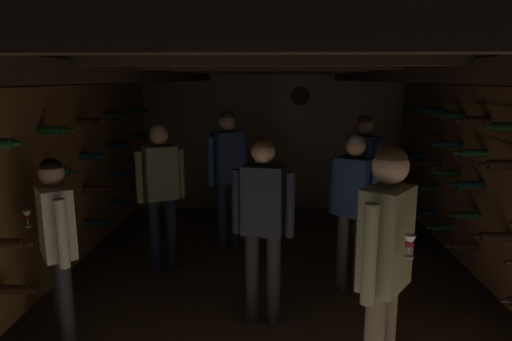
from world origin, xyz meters
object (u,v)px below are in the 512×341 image
person_guest_mid_right (353,199)px  person_guest_mid_left (57,237)px  person_guest_far_right (363,171)px  display_bottle (257,162)px  person_guest_far_left (161,184)px  wine_crate_stack (257,204)px  person_guest_near_right (385,257)px  person_guest_rear_center (228,167)px  person_host_center (263,214)px

person_guest_mid_right → person_guest_mid_left: size_ratio=1.04×
person_guest_far_right → display_bottle: bearing=157.6°
display_bottle → person_guest_far_right: bearing=-22.4°
person_guest_far_left → person_guest_far_right: (2.30, 0.62, 0.04)m
wine_crate_stack → person_guest_near_right: 3.49m
person_guest_mid_right → person_guest_near_right: person_guest_near_right is taller
person_guest_far_right → person_guest_far_left: bearing=-164.9°
person_guest_far_left → display_bottle: bearing=48.8°
display_bottle → person_guest_far_right: (1.29, -0.53, -0.00)m
person_guest_mid_right → person_guest_rear_center: bearing=140.9°
person_guest_mid_left → person_guest_far_left: (0.44, 1.49, 0.08)m
person_host_center → person_guest_rear_center: 1.76m
wine_crate_stack → person_guest_rear_center: person_guest_rear_center is taller
wine_crate_stack → display_bottle: bearing=-68.0°
wine_crate_stack → display_bottle: size_ratio=2.57×
person_guest_far_right → person_guest_mid_right: bearing=-105.2°
wine_crate_stack → person_host_center: 2.31m
person_guest_mid_left → person_guest_far_left: 1.56m
person_guest_mid_left → person_guest_far_right: (2.74, 2.11, 0.11)m
person_guest_near_right → person_guest_far_left: (-1.90, 2.15, -0.07)m
person_guest_far_left → person_guest_far_right: person_guest_far_right is taller
wine_crate_stack → person_guest_mid_left: size_ratio=0.58×
display_bottle → person_host_center: person_host_center is taller
person_guest_near_right → person_guest_far_right: 2.80m
display_bottle → person_guest_far_left: person_guest_far_left is taller
wine_crate_stack → person_guest_mid_left: (-1.44, -2.66, 0.47)m
person_guest_far_right → wine_crate_stack: bearing=157.1°
person_guest_near_right → person_guest_far_right: bearing=81.8°
person_guest_near_right → person_guest_far_left: person_guest_near_right is taller
person_guest_near_right → person_guest_rear_center: bearing=113.9°
person_guest_mid_left → person_host_center: bearing=14.9°
person_guest_mid_left → person_guest_far_right: size_ratio=0.91×
person_guest_near_right → person_host_center: bearing=125.1°
person_guest_rear_center → person_guest_mid_right: bearing=-39.1°
person_guest_rear_center → person_guest_far_right: size_ratio=1.03×
display_bottle → person_guest_near_right: 3.42m
wine_crate_stack → person_guest_mid_left: person_guest_mid_left is taller
display_bottle → person_guest_far_left: 1.53m
display_bottle → person_guest_rear_center: (-0.34, -0.53, 0.03)m
display_bottle → person_guest_mid_left: (-1.45, -2.64, -0.12)m
person_host_center → person_guest_mid_right: size_ratio=1.03×
wine_crate_stack → person_guest_far_right: (1.30, -0.55, 0.58)m
wine_crate_stack → person_guest_mid_right: bearing=-58.4°
person_guest_mid_right → person_guest_near_right: bearing=-93.6°
person_guest_rear_center → person_guest_far_left: (-0.67, -0.62, -0.07)m
person_guest_mid_right → person_guest_near_right: size_ratio=0.92×
person_guest_rear_center → person_guest_mid_right: person_guest_rear_center is taller
person_guest_near_right → person_guest_mid_left: (-2.34, 0.66, -0.15)m
person_host_center → person_guest_rear_center: bearing=105.5°
wine_crate_stack → person_guest_near_right: (0.90, -3.32, 0.62)m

